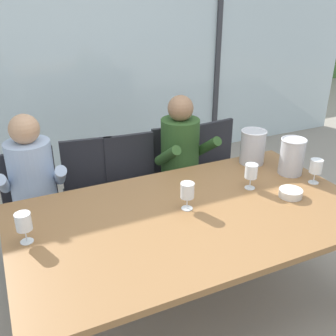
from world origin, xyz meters
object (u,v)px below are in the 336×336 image
object	(u,v)px
wine_glass_near_bucket	(187,192)
chair_near_window_right	(219,164)
person_pale_blue_shirt	(33,187)
ice_bucket_primary	(253,146)
wine_glass_by_right_taster	(251,172)
person_olive_shirt	(185,158)
chair_right_of_center	(178,170)
wine_glass_center_pour	(316,167)
tasting_bowl	(291,193)
ice_bucket_secondary	(292,156)
chair_center	(134,180)
chair_near_curtain	(34,200)
dining_table	(192,222)
wine_glass_by_left_taster	(24,223)
chair_left_of_center	(91,186)

from	to	relation	value
wine_glass_near_bucket	chair_near_window_right	bearing A→B (deg)	48.68
chair_near_window_right	person_pale_blue_shirt	distance (m)	1.63
person_pale_blue_shirt	ice_bucket_primary	size ratio (longest dim) A/B	4.59
wine_glass_by_right_taster	person_olive_shirt	bearing A→B (deg)	98.15
chair_right_of_center	wine_glass_center_pour	world-z (taller)	wine_glass_center_pour
tasting_bowl	wine_glass_by_right_taster	bearing A→B (deg)	129.28
ice_bucket_primary	person_olive_shirt	bearing A→B (deg)	131.79
chair_near_window_right	wine_glass_near_bucket	bearing A→B (deg)	-137.56
chair_near_window_right	ice_bucket_secondary	distance (m)	0.88
chair_center	chair_near_curtain	bearing A→B (deg)	-176.04
chair_right_of_center	chair_center	bearing A→B (deg)	-169.88
dining_table	wine_glass_by_left_taster	distance (m)	0.96
dining_table	chair_near_window_right	world-z (taller)	chair_near_window_right
chair_left_of_center	ice_bucket_primary	size ratio (longest dim) A/B	3.37
chair_left_of_center	wine_glass_near_bucket	world-z (taller)	wine_glass_near_bucket
chair_near_curtain	chair_near_window_right	distance (m)	1.62
wine_glass_near_bucket	wine_glass_by_right_taster	size ratio (longest dim) A/B	1.00
chair_right_of_center	chair_left_of_center	bearing A→B (deg)	-174.18
chair_right_of_center	wine_glass_by_left_taster	bearing A→B (deg)	-138.22
chair_near_window_right	tasting_bowl	bearing A→B (deg)	-103.40
chair_right_of_center	tasting_bowl	xyz separation A→B (m)	(0.27, -1.09, 0.26)
chair_near_curtain	chair_left_of_center	distance (m)	0.45
tasting_bowl	wine_glass_near_bucket	distance (m)	0.70
person_pale_blue_shirt	wine_glass_by_left_taster	size ratio (longest dim) A/B	6.89
person_olive_shirt	chair_center	bearing A→B (deg)	158.59
ice_bucket_secondary	wine_glass_center_pour	distance (m)	0.19
chair_near_curtain	wine_glass_by_right_taster	xyz separation A→B (m)	(1.32, -0.88, 0.35)
chair_left_of_center	chair_right_of_center	world-z (taller)	same
chair_near_curtain	person_olive_shirt	size ratio (longest dim) A/B	0.73
chair_right_of_center	wine_glass_by_left_taster	world-z (taller)	wine_glass_by_left_taster
chair_right_of_center	person_olive_shirt	distance (m)	0.22
tasting_bowl	wine_glass_center_pour	world-z (taller)	wine_glass_center_pour
wine_glass_near_bucket	chair_center	bearing A→B (deg)	90.76
chair_near_curtain	chair_right_of_center	xyz separation A→B (m)	(1.22, 0.01, 0.00)
chair_right_of_center	wine_glass_by_right_taster	xyz separation A→B (m)	(0.10, -0.88, 0.35)
chair_left_of_center	person_olive_shirt	world-z (taller)	person_olive_shirt
chair_center	wine_glass_near_bucket	xyz separation A→B (m)	(0.01, -0.93, 0.35)
ice_bucket_secondary	chair_near_curtain	bearing A→B (deg)	154.78
chair_right_of_center	chair_near_window_right	distance (m)	0.40
chair_left_of_center	ice_bucket_secondary	distance (m)	1.57
chair_center	person_pale_blue_shirt	bearing A→B (deg)	-166.92
chair_right_of_center	wine_glass_near_bucket	bearing A→B (deg)	-105.30
chair_left_of_center	wine_glass_by_left_taster	bearing A→B (deg)	-113.45
person_pale_blue_shirt	wine_glass_by_right_taster	world-z (taller)	person_pale_blue_shirt
ice_bucket_primary	wine_glass_by_left_taster	distance (m)	1.73
ice_bucket_secondary	wine_glass_by_right_taster	distance (m)	0.41
chair_left_of_center	wine_glass_center_pour	xyz separation A→B (m)	(1.32, -1.03, 0.35)
chair_near_window_right	person_olive_shirt	world-z (taller)	person_olive_shirt
dining_table	wine_glass_by_right_taster	bearing A→B (deg)	13.54
person_pale_blue_shirt	tasting_bowl	bearing A→B (deg)	-28.23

